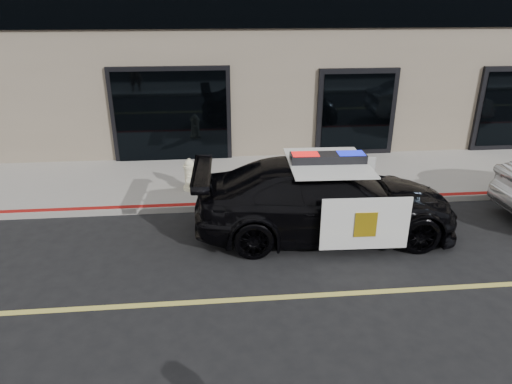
{
  "coord_description": "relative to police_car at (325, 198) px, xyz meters",
  "views": [
    {
      "loc": [
        0.21,
        -6.27,
        4.64
      ],
      "look_at": [
        1.02,
        2.2,
        1.0
      ],
      "focal_mm": 32.0,
      "sensor_mm": 36.0,
      "label": 1
    }
  ],
  "objects": [
    {
      "name": "sidewalk_n",
      "position": [
        -2.47,
        3.05,
        -0.72
      ],
      "size": [
        60.0,
        3.5,
        0.15
      ],
      "primitive_type": "cube",
      "color": "gray",
      "rests_on": "ground"
    },
    {
      "name": "fire_hydrant",
      "position": [
        -2.9,
        2.31,
        -0.26
      ],
      "size": [
        0.37,
        0.51,
        0.82
      ],
      "color": "#F1EDBF",
      "rests_on": "sidewalk_n"
    },
    {
      "name": "ground",
      "position": [
        -2.47,
        -2.2,
        -0.8
      ],
      "size": [
        120.0,
        120.0,
        0.0
      ],
      "primitive_type": "plane",
      "color": "black",
      "rests_on": "ground"
    },
    {
      "name": "police_car",
      "position": [
        0.0,
        0.0,
        0.0
      ],
      "size": [
        2.69,
        5.57,
        1.78
      ],
      "color": "black",
      "rests_on": "ground"
    }
  ]
}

